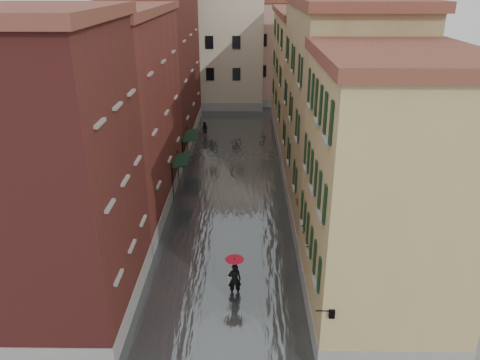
{
  "coord_description": "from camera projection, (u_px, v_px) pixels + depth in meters",
  "views": [
    {
      "loc": [
        1.15,
        -20.0,
        14.35
      ],
      "look_at": [
        0.78,
        6.47,
        3.0
      ],
      "focal_mm": 35.0,
      "sensor_mm": 36.0,
      "label": 1
    }
  ],
  "objects": [
    {
      "name": "awning_far",
      "position": [
        190.0,
        136.0,
        38.61
      ],
      "size": [
        1.09,
        3.32,
        2.8
      ],
      "color": "black",
      "rests_on": "ground"
    },
    {
      "name": "building_left_far",
      "position": [
        159.0,
        66.0,
        43.44
      ],
      "size": [
        6.0,
        16.0,
        14.0
      ],
      "primitive_type": "cube",
      "color": "maroon",
      "rests_on": "ground"
    },
    {
      "name": "building_end_cream",
      "position": [
        212.0,
        51.0,
        56.45
      ],
      "size": [
        12.0,
        9.0,
        13.0
      ],
      "primitive_type": "cube",
      "color": "#C0B299",
      "rests_on": "ground"
    },
    {
      "name": "building_left_near",
      "position": [
        53.0,
        182.0,
        19.74
      ],
      "size": [
        6.0,
        8.0,
        13.0
      ],
      "primitive_type": "cube",
      "color": "maroon",
      "rests_on": "ground"
    },
    {
      "name": "pedestrian_main",
      "position": [
        235.0,
        274.0,
        22.66
      ],
      "size": [
        0.94,
        0.94,
        2.06
      ],
      "color": "black",
      "rests_on": "ground"
    },
    {
      "name": "building_right_mid",
      "position": [
        338.0,
        114.0,
        29.67
      ],
      "size": [
        6.0,
        14.0,
        13.0
      ],
      "primitive_type": "cube",
      "color": "tan",
      "rests_on": "ground"
    },
    {
      "name": "building_right_far",
      "position": [
        309.0,
        80.0,
        43.75
      ],
      "size": [
        6.0,
        16.0,
        11.5
      ],
      "primitive_type": "cube",
      "color": "tan",
      "rests_on": "ground"
    },
    {
      "name": "building_right_near",
      "position": [
        383.0,
        200.0,
        19.86
      ],
      "size": [
        6.0,
        8.0,
        11.5
      ],
      "primitive_type": "cube",
      "color": "tan",
      "rests_on": "ground"
    },
    {
      "name": "floodwater",
      "position": [
        231.0,
        181.0,
        35.96
      ],
      "size": [
        10.0,
        60.0,
        0.2
      ],
      "primitive_type": "cube",
      "color": "#484F50",
      "rests_on": "ground"
    },
    {
      "name": "window_planters",
      "position": [
        306.0,
        219.0,
        23.01
      ],
      "size": [
        0.59,
        5.7,
        0.84
      ],
      "color": "brown",
      "rests_on": "ground"
    },
    {
      "name": "awning_near",
      "position": [
        181.0,
        161.0,
        33.35
      ],
      "size": [
        1.09,
        2.9,
        2.8
      ],
      "color": "black",
      "rests_on": "ground"
    },
    {
      "name": "building_end_pink",
      "position": [
        286.0,
        53.0,
        58.37
      ],
      "size": [
        10.0,
        9.0,
        12.0
      ],
      "primitive_type": "cube",
      "color": "tan",
      "rests_on": "ground"
    },
    {
      "name": "pedestrian_far",
      "position": [
        205.0,
        130.0,
        45.93
      ],
      "size": [
        0.95,
        0.86,
        1.6
      ],
      "primitive_type": "imported",
      "rotation": [
        0.0,
        0.0,
        -0.4
      ],
      "color": "black",
      "rests_on": "ground"
    },
    {
      "name": "building_left_mid",
      "position": [
        119.0,
        117.0,
        29.95
      ],
      "size": [
        6.0,
        14.0,
        12.5
      ],
      "primitive_type": "cube",
      "color": "brown",
      "rests_on": "ground"
    },
    {
      "name": "ground",
      "position": [
        223.0,
        283.0,
        24.05
      ],
      "size": [
        120.0,
        120.0,
        0.0
      ],
      "primitive_type": "plane",
      "color": "#5D5D60",
      "rests_on": "ground"
    },
    {
      "name": "wall_lantern",
      "position": [
        331.0,
        313.0,
        17.3
      ],
      "size": [
        0.71,
        0.22,
        0.35
      ],
      "color": "black",
      "rests_on": "ground"
    }
  ]
}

